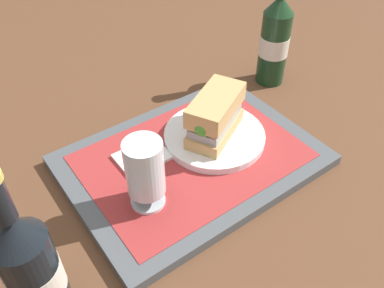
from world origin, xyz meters
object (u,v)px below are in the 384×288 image
object	(u,v)px
plate	(214,136)
sandwich	(215,116)
second_bottle	(275,40)
beer_glass	(145,172)
beer_bottle	(33,271)

from	to	relation	value
plate	sandwich	xyz separation A→B (m)	(0.00, 0.00, 0.05)
second_bottle	plate	bearing A→B (deg)	23.23
plate	second_bottle	xyz separation A→B (m)	(-0.25, -0.11, 0.08)
beer_glass	beer_bottle	world-z (taller)	beer_bottle
second_bottle	sandwich	bearing A→B (deg)	23.29
second_bottle	beer_bottle	bearing A→B (deg)	20.75
beer_bottle	beer_glass	bearing A→B (deg)	-159.62
beer_glass	beer_bottle	xyz separation A→B (m)	(0.19, 0.07, 0.02)
beer_glass	second_bottle	bearing A→B (deg)	-159.08
sandwich	second_bottle	size ratio (longest dim) A/B	0.54
plate	second_bottle	size ratio (longest dim) A/B	0.71
plate	second_bottle	world-z (taller)	second_bottle
beer_bottle	second_bottle	distance (m)	0.67
sandwich	beer_bottle	distance (m)	0.40
sandwich	beer_bottle	xyz separation A→B (m)	(0.37, 0.13, 0.03)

